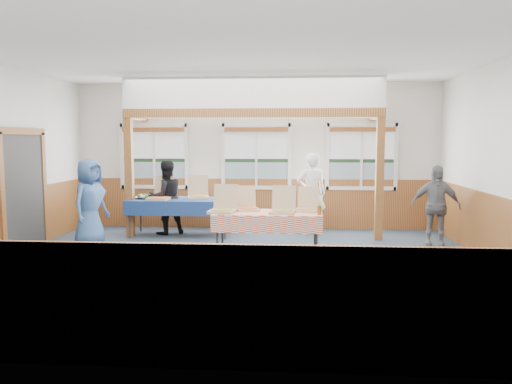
% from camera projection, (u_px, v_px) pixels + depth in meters
% --- Properties ---
extents(floor, '(8.00, 8.00, 0.00)m').
position_uv_depth(floor, '(240.00, 267.00, 7.77)').
color(floor, '#25323D').
rests_on(floor, ground).
extents(ceiling, '(8.00, 8.00, 0.00)m').
position_uv_depth(ceiling, '(240.00, 57.00, 7.43)').
color(ceiling, white).
rests_on(ceiling, wall_back).
extents(wall_back, '(8.00, 0.00, 8.00)m').
position_uv_depth(wall_back, '(256.00, 156.00, 11.07)').
color(wall_back, silver).
rests_on(wall_back, floor).
extents(wall_front, '(8.00, 0.00, 8.00)m').
position_uv_depth(wall_front, '(196.00, 185.00, 4.13)').
color(wall_front, silver).
rests_on(wall_front, floor).
extents(wall_right, '(0.00, 8.00, 8.00)m').
position_uv_depth(wall_right, '(511.00, 165.00, 7.31)').
color(wall_right, silver).
rests_on(wall_right, floor).
extents(wainscot_back, '(7.98, 0.05, 1.10)m').
position_uv_depth(wainscot_back, '(256.00, 203.00, 11.16)').
color(wainscot_back, brown).
rests_on(wainscot_back, floor).
extents(wainscot_front, '(7.98, 0.05, 1.10)m').
position_uv_depth(wainscot_front, '(198.00, 307.00, 4.26)').
color(wainscot_front, brown).
rests_on(wainscot_front, floor).
extents(wainscot_right, '(0.05, 6.98, 1.10)m').
position_uv_depth(wainscot_right, '(506.00, 235.00, 7.43)').
color(wainscot_right, brown).
rests_on(wainscot_right, floor).
extents(cased_opening, '(0.06, 1.30, 2.10)m').
position_uv_depth(cased_opening, '(23.00, 192.00, 8.84)').
color(cased_opening, '#2D2D2D').
rests_on(cased_opening, wall_left).
extents(window_left, '(1.56, 0.10, 1.46)m').
position_uv_depth(window_left, '(154.00, 153.00, 11.19)').
color(window_left, white).
rests_on(window_left, wall_back).
extents(window_mid, '(1.56, 0.10, 1.46)m').
position_uv_depth(window_mid, '(256.00, 153.00, 11.02)').
color(window_mid, white).
rests_on(window_mid, wall_back).
extents(window_right, '(1.56, 0.10, 1.46)m').
position_uv_depth(window_right, '(362.00, 153.00, 10.86)').
color(window_right, white).
rests_on(window_right, wall_back).
extents(post_left, '(0.15, 0.15, 2.40)m').
position_uv_depth(post_left, '(129.00, 178.00, 10.10)').
color(post_left, brown).
rests_on(post_left, floor).
extents(post_right, '(0.15, 0.15, 2.40)m').
position_uv_depth(post_right, '(379.00, 179.00, 9.74)').
color(post_right, brown).
rests_on(post_right, floor).
extents(cross_beam, '(5.15, 0.18, 0.18)m').
position_uv_depth(cross_beam, '(252.00, 113.00, 9.79)').
color(cross_beam, brown).
rests_on(cross_beam, post_left).
extents(table_left, '(2.27, 1.48, 0.76)m').
position_uv_depth(table_left, '(181.00, 201.00, 10.26)').
color(table_left, '#2D2D2D').
rests_on(table_left, floor).
extents(table_right, '(1.95, 1.31, 0.76)m').
position_uv_depth(table_right, '(268.00, 216.00, 8.39)').
color(table_right, '#2D2D2D').
rests_on(table_right, floor).
extents(pizza_box_a, '(0.50, 0.57, 0.46)m').
position_uv_depth(pizza_box_a, '(160.00, 196.00, 10.17)').
color(pizza_box_a, tan).
rests_on(pizza_box_a, table_left).
extents(pizza_box_b, '(0.53, 0.60, 0.47)m').
position_uv_depth(pizza_box_b, '(198.00, 195.00, 10.39)').
color(pizza_box_b, tan).
rests_on(pizza_box_b, table_left).
extents(pizza_box_c, '(0.48, 0.56, 0.46)m').
position_uv_depth(pizza_box_c, '(223.00, 208.00, 8.33)').
color(pizza_box_c, tan).
rests_on(pizza_box_c, table_right).
extents(pizza_box_d, '(0.48, 0.54, 0.40)m').
position_uv_depth(pizza_box_d, '(247.00, 207.00, 8.59)').
color(pizza_box_d, tan).
rests_on(pizza_box_d, table_right).
extents(pizza_box_e, '(0.45, 0.53, 0.44)m').
position_uv_depth(pizza_box_e, '(283.00, 209.00, 8.28)').
color(pizza_box_e, tan).
rests_on(pizza_box_e, table_right).
extents(pizza_box_f, '(0.46, 0.52, 0.41)m').
position_uv_depth(pizza_box_f, '(307.00, 208.00, 8.47)').
color(pizza_box_f, tan).
rests_on(pizza_box_f, table_right).
extents(veggie_tray, '(0.39, 0.39, 0.09)m').
position_uv_depth(veggie_tray, '(145.00, 197.00, 10.31)').
color(veggie_tray, black).
rests_on(veggie_tray, table_left).
extents(drink_glass, '(0.07, 0.07, 0.15)m').
position_uv_depth(drink_glass, '(319.00, 210.00, 8.07)').
color(drink_glass, '#915818').
rests_on(drink_glass, table_right).
extents(woman_white, '(0.69, 0.52, 1.70)m').
position_uv_depth(woman_white, '(311.00, 194.00, 10.39)').
color(woman_white, white).
rests_on(woman_white, floor).
extents(woman_black, '(0.95, 0.90, 1.54)m').
position_uv_depth(woman_black, '(166.00, 197.00, 10.39)').
color(woman_black, black).
rests_on(woman_black, floor).
extents(man_blue, '(0.73, 0.91, 1.62)m').
position_uv_depth(man_blue, '(90.00, 203.00, 9.12)').
color(man_blue, '#3E639B').
rests_on(man_blue, floor).
extents(person_grey, '(0.94, 0.56, 1.51)m').
position_uv_depth(person_grey, '(435.00, 206.00, 9.19)').
color(person_grey, slate).
rests_on(person_grey, floor).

